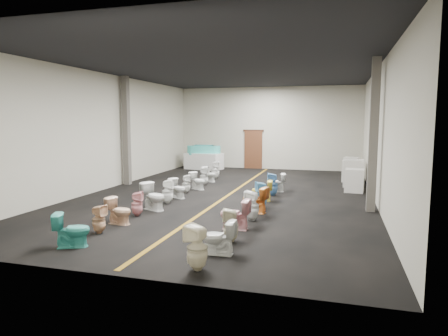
{
  "coord_description": "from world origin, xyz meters",
  "views": [
    {
      "loc": [
        3.77,
        -13.91,
        2.71
      ],
      "look_at": [
        -0.51,
        1.0,
        0.83
      ],
      "focal_mm": 32.0,
      "sensor_mm": 36.0,
      "label": 1
    }
  ],
  "objects_px": {
    "toilet_left_6": "(178,188)",
    "toilet_right_1": "(218,237)",
    "toilet_left_0": "(72,230)",
    "toilet_right_0": "(197,248)",
    "toilet_right_2": "(231,225)",
    "toilet_right_3": "(235,214)",
    "toilet_right_4": "(252,206)",
    "bathtub": "(204,150)",
    "appliance_crate_d": "(351,167)",
    "toilet_left_4": "(154,196)",
    "toilet_left_7": "(186,184)",
    "toilet_left_8": "(198,181)",
    "appliance_crate_c": "(352,171)",
    "toilet_left_5": "(168,191)",
    "toilet_right_6": "(262,194)",
    "appliance_crate_b": "(353,173)",
    "toilet_left_11": "(215,170)",
    "toilet_right_5": "(255,200)",
    "display_table": "(204,161)",
    "toilet_left_3": "(137,204)",
    "toilet_right_7": "(262,191)",
    "toilet_right_8": "(273,184)",
    "toilet_left_1": "(99,219)",
    "appliance_crate_a": "(354,181)",
    "toilet_left_9": "(204,176)",
    "toilet_left_10": "(209,174)",
    "toilet_right_9": "(276,182)",
    "toilet_left_2": "(119,211)"
  },
  "relations": [
    {
      "from": "toilet_left_6",
      "to": "toilet_right_1",
      "type": "relative_size",
      "value": 0.96
    },
    {
      "from": "toilet_left_11",
      "to": "toilet_right_7",
      "type": "distance_m",
      "value": 5.36
    },
    {
      "from": "toilet_left_0",
      "to": "toilet_right_0",
      "type": "bearing_deg",
      "value": -124.2
    },
    {
      "from": "toilet_left_7",
      "to": "toilet_left_9",
      "type": "relative_size",
      "value": 0.88
    },
    {
      "from": "toilet_right_1",
      "to": "toilet_right_2",
      "type": "distance_m",
      "value": 0.87
    },
    {
      "from": "toilet_left_10",
      "to": "toilet_right_5",
      "type": "relative_size",
      "value": 0.85
    },
    {
      "from": "toilet_left_2",
      "to": "toilet_right_8",
      "type": "relative_size",
      "value": 0.85
    },
    {
      "from": "toilet_left_1",
      "to": "toilet_right_2",
      "type": "xyz_separation_m",
      "value": [
        3.21,
        0.22,
        0.03
      ]
    },
    {
      "from": "toilet_left_11",
      "to": "toilet_right_0",
      "type": "bearing_deg",
      "value": 176.16
    },
    {
      "from": "toilet_left_0",
      "to": "toilet_left_5",
      "type": "xyz_separation_m",
      "value": [
        0.12,
        4.7,
        0.02
      ]
    },
    {
      "from": "bathtub",
      "to": "appliance_crate_d",
      "type": "height_order",
      "value": "bathtub"
    },
    {
      "from": "toilet_left_1",
      "to": "toilet_right_3",
      "type": "bearing_deg",
      "value": -62.1
    },
    {
      "from": "appliance_crate_a",
      "to": "toilet_left_0",
      "type": "relative_size",
      "value": 1.16
    },
    {
      "from": "appliance_crate_a",
      "to": "toilet_left_0",
      "type": "height_order",
      "value": "appliance_crate_a"
    },
    {
      "from": "toilet_right_9",
      "to": "toilet_left_11",
      "type": "bearing_deg",
      "value": -141.43
    },
    {
      "from": "toilet_left_0",
      "to": "toilet_right_0",
      "type": "relative_size",
      "value": 0.88
    },
    {
      "from": "display_table",
      "to": "toilet_left_6",
      "type": "xyz_separation_m",
      "value": [
        1.79,
        -8.03,
        -0.1
      ]
    },
    {
      "from": "display_table",
      "to": "toilet_left_4",
      "type": "height_order",
      "value": "display_table"
    },
    {
      "from": "toilet_left_0",
      "to": "toilet_left_1",
      "type": "distance_m",
      "value": 1.06
    },
    {
      "from": "bathtub",
      "to": "toilet_right_6",
      "type": "height_order",
      "value": "bathtub"
    },
    {
      "from": "toilet_right_7",
      "to": "appliance_crate_c",
      "type": "bearing_deg",
      "value": 140.15
    },
    {
      "from": "appliance_crate_c",
      "to": "toilet_left_3",
      "type": "height_order",
      "value": "appliance_crate_c"
    },
    {
      "from": "toilet_left_0",
      "to": "toilet_right_7",
      "type": "bearing_deg",
      "value": -51.04
    },
    {
      "from": "appliance_crate_c",
      "to": "toilet_left_6",
      "type": "distance_m",
      "value": 8.17
    },
    {
      "from": "toilet_right_8",
      "to": "toilet_left_4",
      "type": "bearing_deg",
      "value": -58.04
    },
    {
      "from": "toilet_left_1",
      "to": "appliance_crate_a",
      "type": "bearing_deg",
      "value": -33.12
    },
    {
      "from": "toilet_left_4",
      "to": "toilet_right_6",
      "type": "height_order",
      "value": "toilet_left_4"
    },
    {
      "from": "toilet_right_4",
      "to": "bathtub",
      "type": "bearing_deg",
      "value": -150.16
    },
    {
      "from": "appliance_crate_c",
      "to": "toilet_right_0",
      "type": "distance_m",
      "value": 12.15
    },
    {
      "from": "toilet_right_3",
      "to": "toilet_right_5",
      "type": "relative_size",
      "value": 0.99
    },
    {
      "from": "toilet_left_7",
      "to": "toilet_right_8",
      "type": "xyz_separation_m",
      "value": [
        3.19,
        0.36,
        0.07
      ]
    },
    {
      "from": "appliance_crate_b",
      "to": "toilet_left_4",
      "type": "height_order",
      "value": "appliance_crate_b"
    },
    {
      "from": "bathtub",
      "to": "toilet_right_3",
      "type": "relative_size",
      "value": 2.4
    },
    {
      "from": "toilet_left_3",
      "to": "toilet_right_1",
      "type": "height_order",
      "value": "toilet_right_1"
    },
    {
      "from": "toilet_left_11",
      "to": "toilet_right_8",
      "type": "relative_size",
      "value": 1.01
    },
    {
      "from": "appliance_crate_b",
      "to": "toilet_left_7",
      "type": "distance_m",
      "value": 6.86
    },
    {
      "from": "appliance_crate_b",
      "to": "toilet_left_7",
      "type": "xyz_separation_m",
      "value": [
        -6.03,
        -3.26,
        -0.21
      ]
    },
    {
      "from": "appliance_crate_b",
      "to": "appliance_crate_d",
      "type": "distance_m",
      "value": 2.8
    },
    {
      "from": "toilet_left_5",
      "to": "toilet_right_8",
      "type": "relative_size",
      "value": 0.97
    },
    {
      "from": "toilet_left_5",
      "to": "toilet_left_7",
      "type": "distance_m",
      "value": 1.92
    },
    {
      "from": "toilet_left_1",
      "to": "toilet_right_3",
      "type": "distance_m",
      "value": 3.29
    },
    {
      "from": "toilet_left_0",
      "to": "toilet_right_6",
      "type": "distance_m",
      "value": 5.95
    },
    {
      "from": "toilet_right_0",
      "to": "display_table",
      "type": "bearing_deg",
      "value": -146.75
    },
    {
      "from": "toilet_left_9",
      "to": "toilet_left_10",
      "type": "xyz_separation_m",
      "value": [
        -0.11,
        1.03,
        -0.06
      ]
    },
    {
      "from": "toilet_left_1",
      "to": "toilet_right_6",
      "type": "xyz_separation_m",
      "value": [
        3.2,
        3.99,
        0.05
      ]
    },
    {
      "from": "toilet_left_7",
      "to": "toilet_left_8",
      "type": "relative_size",
      "value": 1.01
    },
    {
      "from": "toilet_left_3",
      "to": "toilet_left_8",
      "type": "distance_m",
      "value": 4.59
    },
    {
      "from": "toilet_left_6",
      "to": "toilet_right_3",
      "type": "bearing_deg",
      "value": -114.26
    },
    {
      "from": "appliance_crate_d",
      "to": "toilet_left_4",
      "type": "xyz_separation_m",
      "value": [
        -5.93,
        -8.97,
        -0.06
      ]
    },
    {
      "from": "toilet_right_4",
      "to": "toilet_right_8",
      "type": "bearing_deg",
      "value": -175.01
    }
  ]
}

